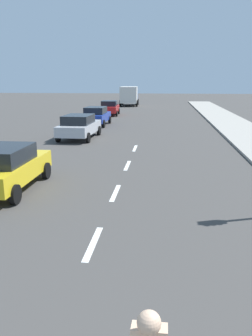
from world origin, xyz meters
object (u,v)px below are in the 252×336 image
(parked_car_red, at_px, (110,107))
(parked_car_blue, at_px, (96,116))
(parked_car_yellow, at_px, (6,167))
(delivery_truck, at_px, (129,95))
(parked_car_silver, at_px, (79,126))

(parked_car_red, bearing_deg, parked_car_blue, -91.25)
(parked_car_yellow, bearing_deg, delivery_truck, 89.77)
(parked_car_yellow, relative_size, parked_car_red, 0.98)
(parked_car_red, height_order, delivery_truck, delivery_truck)
(parked_car_yellow, height_order, delivery_truck, delivery_truck)
(parked_car_red, bearing_deg, parked_car_silver, -91.16)
(parked_car_yellow, height_order, parked_car_silver, same)
(parked_car_silver, xyz_separation_m, delivery_truck, (0.26, 29.89, 0.66))
(delivery_truck, bearing_deg, parked_car_silver, -92.77)
(parked_car_blue, bearing_deg, parked_car_red, 92.35)
(parked_car_silver, height_order, delivery_truck, delivery_truck)
(delivery_truck, bearing_deg, parked_car_red, -95.06)
(parked_car_yellow, distance_m, parked_car_silver, 10.96)
(parked_car_silver, xyz_separation_m, parked_car_blue, (-0.20, 6.75, -0.00))
(parked_car_yellow, distance_m, parked_car_red, 26.48)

